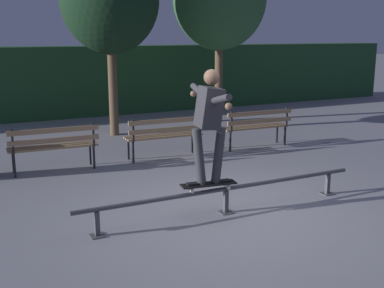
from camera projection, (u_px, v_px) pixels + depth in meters
name	position (u px, v px, depth m)	size (l,w,h in m)	color
ground_plane	(228.00, 214.00, 6.79)	(90.00, 90.00, 0.00)	gray
hedge_backdrop	(73.00, 81.00, 14.79)	(24.00, 1.20, 2.11)	#234C28
grind_rail	(226.00, 192.00, 6.78)	(4.36, 0.18, 0.38)	#47474C
skateboard	(209.00, 184.00, 6.62)	(0.80, 0.30, 0.09)	black
skateboarder	(209.00, 117.00, 6.41)	(0.63, 1.40, 1.56)	black
park_bench_leftmost	(54.00, 143.00, 8.75)	(1.61, 0.47, 0.88)	black
park_bench_left_center	(165.00, 133.00, 9.70)	(1.61, 0.47, 0.88)	black
park_bench_right_center	(257.00, 124.00, 10.64)	(1.61, 0.47, 0.88)	black
tree_behind_benches	(110.00, 0.00, 11.40)	(2.35, 2.35, 4.58)	brown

